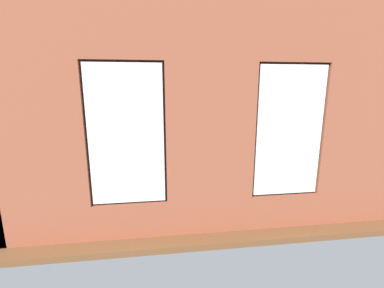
{
  "coord_description": "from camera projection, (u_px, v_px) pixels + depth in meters",
  "views": [
    {
      "loc": [
        0.77,
        6.27,
        2.22
      ],
      "look_at": [
        -0.02,
        0.4,
        0.92
      ],
      "focal_mm": 24.0,
      "sensor_mm": 36.0,
      "label": 1
    }
  ],
  "objects": [
    {
      "name": "coffee_table",
      "position": [
        192.0,
        163.0,
        6.56
      ],
      "size": [
        1.24,
        0.73,
        0.4
      ],
      "color": "#A87547",
      "rests_on": "ground_plane"
    },
    {
      "name": "couch_by_window",
      "position": [
        209.0,
        194.0,
        4.67
      ],
      "size": [
        1.75,
        0.87,
        0.8
      ],
      "color": "black",
      "rests_on": "ground_plane"
    },
    {
      "name": "potted_plant_by_left_couch",
      "position": [
        244.0,
        144.0,
        8.15
      ],
      "size": [
        0.5,
        0.5,
        0.71
      ],
      "color": "#47423D",
      "rests_on": "ground_plane"
    },
    {
      "name": "potted_plant_foreground_right",
      "position": [
        107.0,
        142.0,
        8.12
      ],
      "size": [
        0.79,
        0.79,
        1.26
      ],
      "color": "#47423D",
      "rests_on": "ground_plane"
    },
    {
      "name": "cup_ceramic",
      "position": [
        192.0,
        159.0,
        6.54
      ],
      "size": [
        0.09,
        0.09,
        0.11
      ],
      "primitive_type": "cylinder",
      "color": "silver",
      "rests_on": "coffee_table"
    },
    {
      "name": "ground_plane",
      "position": [
        189.0,
        177.0,
        6.66
      ],
      "size": [
        6.69,
        6.03,
        0.1
      ],
      "primitive_type": "cube",
      "color": "brown"
    },
    {
      "name": "papasan_chair",
      "position": [
        168.0,
        146.0,
        8.05
      ],
      "size": [
        1.06,
        1.06,
        0.68
      ],
      "color": "olive",
      "rests_on": "ground_plane"
    },
    {
      "name": "potted_plant_corner_near_left",
      "position": [
        254.0,
        137.0,
        8.8
      ],
      "size": [
        0.62,
        0.62,
        0.89
      ],
      "color": "brown",
      "rests_on": "ground_plane"
    },
    {
      "name": "brick_wall_with_windows",
      "position": [
        211.0,
        123.0,
        3.73
      ],
      "size": [
        6.09,
        0.3,
        3.43
      ],
      "color": "#9E5138",
      "rests_on": "ground_plane"
    },
    {
      "name": "tv_flatscreen",
      "position": [
        80.0,
        141.0,
        6.37
      ],
      "size": [
        1.16,
        0.2,
        0.78
      ],
      "color": "black",
      "rests_on": "media_console"
    },
    {
      "name": "white_wall_right",
      "position": [
        57.0,
        111.0,
        5.7
      ],
      "size": [
        0.1,
        5.03,
        3.43
      ],
      "primitive_type": "cube",
      "color": "silver",
      "rests_on": "ground_plane"
    },
    {
      "name": "potted_plant_between_couches",
      "position": [
        279.0,
        168.0,
        4.79
      ],
      "size": [
        1.16,
        1.07,
        1.33
      ],
      "color": "beige",
      "rests_on": "ground_plane"
    },
    {
      "name": "remote_gray",
      "position": [
        186.0,
        160.0,
        6.62
      ],
      "size": [
        0.15,
        0.16,
        0.02
      ],
      "primitive_type": "cube",
      "rotation": [
        0.0,
        0.0,
        0.76
      ],
      "color": "#59595B",
      "rests_on": "coffee_table"
    },
    {
      "name": "potted_plant_mid_room_small",
      "position": [
        204.0,
        152.0,
        7.37
      ],
      "size": [
        0.33,
        0.33,
        0.61
      ],
      "color": "gray",
      "rests_on": "ground_plane"
    },
    {
      "name": "potted_plant_beside_window_right",
      "position": [
        113.0,
        180.0,
        4.27
      ],
      "size": [
        0.67,
        0.67,
        1.11
      ],
      "color": "beige",
      "rests_on": "ground_plane"
    },
    {
      "name": "remote_silver",
      "position": [
        196.0,
        161.0,
        6.45
      ],
      "size": [
        0.16,
        0.15,
        0.02
      ],
      "primitive_type": "cube",
      "rotation": [
        0.0,
        0.0,
        5.39
      ],
      "color": "#B2B2B7",
      "rests_on": "coffee_table"
    },
    {
      "name": "couch_left",
      "position": [
        274.0,
        159.0,
        6.95
      ],
      "size": [
        1.0,
        1.81,
        0.8
      ],
      "rotation": [
        0.0,
        0.0,
        1.64
      ],
      "color": "black",
      "rests_on": "ground_plane"
    },
    {
      "name": "potted_plant_corner_far_left",
      "position": [
        334.0,
        175.0,
        4.81
      ],
      "size": [
        0.85,
        0.77,
        1.31
      ],
      "color": "#9E5638",
      "rests_on": "ground_plane"
    },
    {
      "name": "remote_black",
      "position": [
        204.0,
        158.0,
        6.72
      ],
      "size": [
        0.08,
        0.18,
        0.02
      ],
      "primitive_type": "cube",
      "rotation": [
        0.0,
        0.0,
        0.18
      ],
      "color": "black",
      "rests_on": "coffee_table"
    },
    {
      "name": "media_console",
      "position": [
        83.0,
        166.0,
        6.51
      ],
      "size": [
        0.98,
        0.42,
        0.54
      ],
      "primitive_type": "cube",
      "color": "black",
      "rests_on": "ground_plane"
    },
    {
      "name": "table_plant_small",
      "position": [
        178.0,
        157.0,
        6.36
      ],
      "size": [
        0.18,
        0.18,
        0.28
      ],
      "color": "beige",
      "rests_on": "coffee_table"
    },
    {
      "name": "potted_plant_near_tv",
      "position": [
        96.0,
        165.0,
        5.6
      ],
      "size": [
        0.83,
        0.63,
        1.42
      ],
      "color": "#47423D",
      "rests_on": "ground_plane"
    }
  ]
}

